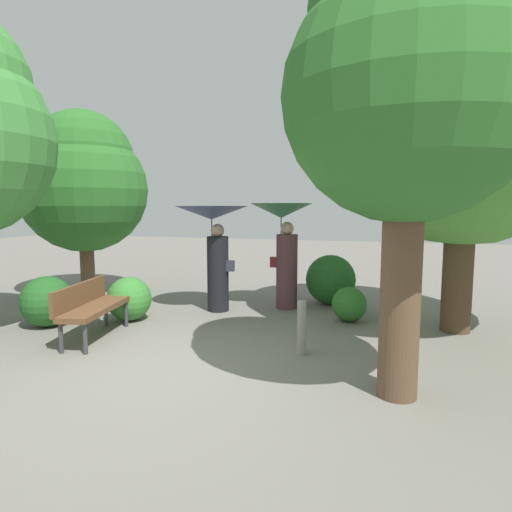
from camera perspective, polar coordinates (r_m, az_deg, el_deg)
The scene contains 12 objects.
ground_plane at distance 5.52m, azimuth -10.34°, elevation -14.32°, with size 40.00×40.00×0.00m, color slate.
person_left at distance 8.08m, azimuth -5.57°, elevation 3.08°, with size 1.36×1.36×1.96m.
person_right at distance 8.27m, azimuth 3.62°, elevation 2.96°, with size 1.18×1.18×2.01m.
park_bench at distance 6.88m, azimuth -20.94°, elevation -6.01°, with size 0.75×1.56×0.83m.
tree_near_right at distance 7.54m, azimuth 26.05°, elevation 18.90°, with size 3.99×3.99×5.85m.
tree_mid_left at distance 10.29m, azimuth -21.73°, elevation 9.21°, with size 2.72×2.72×4.02m.
tree_mid_right at distance 4.72m, azimuth 19.50°, elevation 22.00°, with size 2.45×2.45×4.79m.
bush_path_left at distance 8.79m, azimuth 9.78°, elevation -3.08°, with size 0.99×0.99×0.99m, color #235B23.
bush_path_right at distance 7.77m, azimuth -16.34°, elevation -5.43°, with size 0.75×0.75×0.75m, color #387F33.
bush_behind_bench at distance 7.58m, azimuth 12.16°, elevation -6.22°, with size 0.59×0.59×0.59m, color #2D6B28.
bush_far_side at distance 7.88m, azimuth -25.79°, elevation -5.39°, with size 0.83×0.83×0.83m, color #235B23.
path_marker_post at distance 5.82m, azimuth 6.01°, elevation -9.38°, with size 0.12×0.12×0.72m, color gray.
Camera 1 is at (2.36, -4.59, 1.96)m, focal length 30.42 mm.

